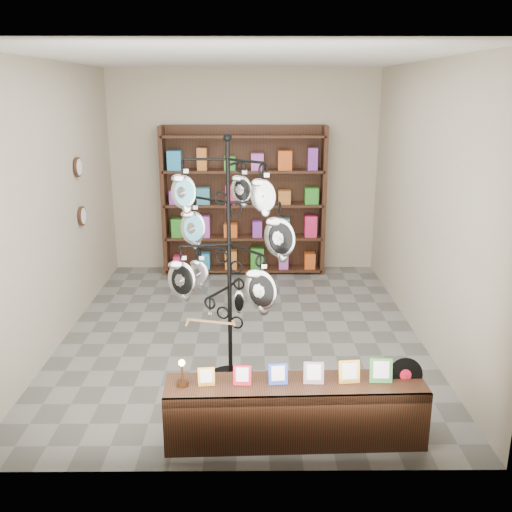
# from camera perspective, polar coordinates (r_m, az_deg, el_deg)

# --- Properties ---
(ground) EXTENTS (5.00, 5.00, 0.00)m
(ground) POSITION_cam_1_polar(r_m,az_deg,el_deg) (6.65, -1.44, -7.60)
(ground) COLOR slate
(ground) RESTS_ON ground
(room_envelope) EXTENTS (5.00, 5.00, 5.00)m
(room_envelope) POSITION_cam_1_polar(r_m,az_deg,el_deg) (6.14, -1.56, 8.39)
(room_envelope) COLOR #AB9E8A
(room_envelope) RESTS_ON ground
(display_tree) EXTENTS (1.26, 1.25, 2.34)m
(display_tree) POSITION_cam_1_polar(r_m,az_deg,el_deg) (5.13, -2.73, 1.12)
(display_tree) COLOR black
(display_tree) RESTS_ON ground
(front_shelf) EXTENTS (2.04, 0.48, 0.72)m
(front_shelf) POSITION_cam_1_polar(r_m,az_deg,el_deg) (4.68, 3.93, -15.23)
(front_shelf) COLOR black
(front_shelf) RESTS_ON ground
(back_shelving) EXTENTS (2.42, 0.36, 2.20)m
(back_shelving) POSITION_cam_1_polar(r_m,az_deg,el_deg) (8.54, -1.22, 5.07)
(back_shelving) COLOR black
(back_shelving) RESTS_ON ground
(wall_clocks) EXTENTS (0.03, 0.24, 0.84)m
(wall_clocks) POSITION_cam_1_polar(r_m,az_deg,el_deg) (7.29, -17.18, 6.15)
(wall_clocks) COLOR black
(wall_clocks) RESTS_ON ground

